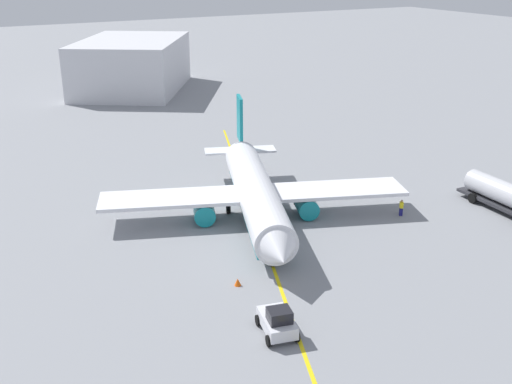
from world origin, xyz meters
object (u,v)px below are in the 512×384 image
fuel_tanker (503,195)px  airplane (255,193)px  safety_cone_nose (238,282)px  refueling_worker (401,208)px  pushback_tug (278,321)px

fuel_tanker → airplane: bearing=-114.3°
fuel_tanker → safety_cone_nose: size_ratio=16.71×
fuel_tanker → refueling_worker: bearing=-111.8°
airplane → safety_cone_nose: airplane is taller
safety_cone_nose → airplane: bearing=145.5°
fuel_tanker → refueling_worker: (-4.05, -10.13, -0.90)m
fuel_tanker → pushback_tug: bearing=-76.0°
airplane → safety_cone_nose: bearing=-34.5°
airplane → fuel_tanker: bearing=65.7°
fuel_tanker → safety_cone_nose: 31.34m
airplane → fuel_tanker: airplane is taller
airplane → refueling_worker: (6.60, 13.44, -1.86)m
pushback_tug → fuel_tanker: bearing=104.0°
airplane → refueling_worker: airplane is taller
fuel_tanker → pushback_tug: 32.88m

